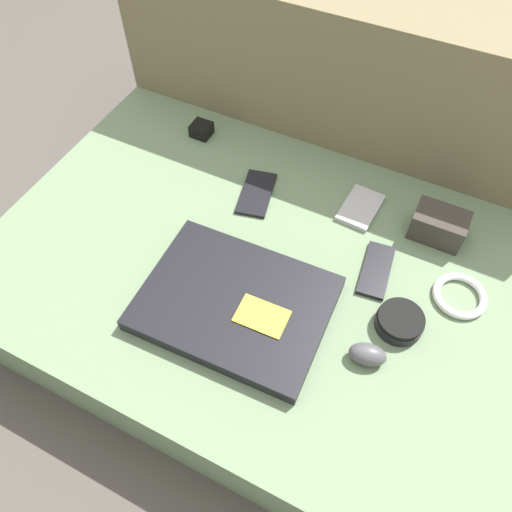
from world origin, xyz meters
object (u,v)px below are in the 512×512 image
phone_small (256,193)px  camera_pouch (439,225)px  phone_silver (376,270)px  phone_black (361,208)px  laptop (235,303)px  charger_brick (201,130)px  computer_mouse (368,354)px  speaker_puck (400,322)px

phone_small → camera_pouch: camera_pouch is taller
phone_silver → camera_pouch: 0.16m
phone_silver → phone_black: 0.16m
laptop → phone_black: bearing=67.0°
phone_silver → charger_brick: (-0.50, 0.19, 0.01)m
phone_black → phone_small: phone_black is taller
laptop → camera_pouch: bearing=47.2°
phone_black → phone_small: (-0.22, -0.06, -0.00)m
phone_black → charger_brick: bearing=175.9°
phone_silver → phone_small: bearing=158.4°
laptop → phone_small: size_ratio=2.47×
phone_small → charger_brick: 0.24m
computer_mouse → charger_brick: 0.66m
speaker_puck → computer_mouse: bearing=-109.4°
phone_black → charger_brick: size_ratio=2.50×
speaker_puck → phone_black: bearing=123.5°
camera_pouch → charger_brick: size_ratio=2.28×
charger_brick → laptop: bearing=-52.6°
phone_black → speaker_puck: bearing=-52.9°
computer_mouse → camera_pouch: camera_pouch is taller
computer_mouse → phone_small: (-0.34, 0.26, -0.01)m
speaker_puck → phone_silver: speaker_puck is taller
speaker_puck → charger_brick: bearing=153.3°
phone_black → camera_pouch: (0.16, 0.00, 0.03)m
phone_small → charger_brick: (-0.20, 0.12, 0.01)m
phone_silver → charger_brick: 0.54m
phone_silver → camera_pouch: bearing=53.8°
phone_black → phone_small: bearing=-160.9°
laptop → computer_mouse: bearing=0.1°
speaker_puck → laptop: bearing=-161.0°
camera_pouch → charger_brick: (-0.58, 0.05, -0.02)m
speaker_puck → camera_pouch: (0.00, 0.23, 0.02)m
laptop → computer_mouse: computer_mouse is taller
speaker_puck → camera_pouch: camera_pouch is taller
charger_brick → phone_small: bearing=-29.7°
camera_pouch → speaker_puck: bearing=-91.2°
phone_black → phone_small: 0.22m
computer_mouse → phone_black: (-0.12, 0.32, -0.01)m
computer_mouse → charger_brick: size_ratio=1.59×
speaker_puck → phone_silver: 0.12m
speaker_puck → phone_small: (-0.37, 0.17, -0.01)m
laptop → phone_silver: bearing=40.8°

